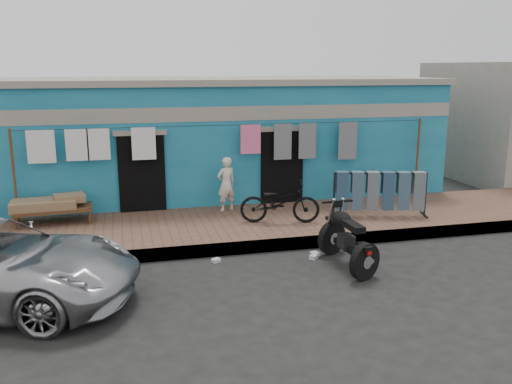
# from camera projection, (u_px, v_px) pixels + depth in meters

# --- Properties ---
(ground) EXTENTS (80.00, 80.00, 0.00)m
(ground) POSITION_uv_depth(u_px,v_px,m) (284.00, 281.00, 9.51)
(ground) COLOR black
(ground) RESTS_ON ground
(sidewalk) EXTENTS (28.00, 3.00, 0.25)m
(sidewalk) POSITION_uv_depth(u_px,v_px,m) (245.00, 226.00, 12.32)
(sidewalk) COLOR brown
(sidewalk) RESTS_ON ground
(curb) EXTENTS (28.00, 0.10, 0.25)m
(curb) POSITION_uv_depth(u_px,v_px,m) (261.00, 246.00, 10.95)
(curb) COLOR gray
(curb) RESTS_ON ground
(building) EXTENTS (12.20, 5.20, 3.36)m
(building) POSITION_uv_depth(u_px,v_px,m) (214.00, 137.00, 15.73)
(building) COLOR #186A8A
(building) RESTS_ON ground
(clothesline) EXTENTS (10.06, 0.06, 2.10)m
(clothesline) POSITION_uv_depth(u_px,v_px,m) (209.00, 147.00, 12.98)
(clothesline) COLOR brown
(clothesline) RESTS_ON sidewalk
(seated_person) EXTENTS (0.55, 0.45, 1.32)m
(seated_person) POSITION_uv_depth(u_px,v_px,m) (226.00, 184.00, 13.04)
(seated_person) COLOR beige
(seated_person) RESTS_ON sidewalk
(bicycle) EXTENTS (1.86, 1.05, 1.14)m
(bicycle) POSITION_uv_depth(u_px,v_px,m) (280.00, 198.00, 12.05)
(bicycle) COLOR black
(bicycle) RESTS_ON sidewalk
(motorcycle) EXTENTS (0.75, 1.82, 1.15)m
(motorcycle) POSITION_uv_depth(u_px,v_px,m) (348.00, 237.00, 10.09)
(motorcycle) COLOR black
(motorcycle) RESTS_ON ground
(charpoy) EXTENTS (1.85, 1.05, 0.59)m
(charpoy) POSITION_uv_depth(u_px,v_px,m) (53.00, 210.00, 12.08)
(charpoy) COLOR brown
(charpoy) RESTS_ON sidewalk
(jeans_rack) EXTENTS (2.47, 1.59, 1.08)m
(jeans_rack) POSITION_uv_depth(u_px,v_px,m) (380.00, 193.00, 12.64)
(jeans_rack) COLOR black
(jeans_rack) RESTS_ON sidewalk
(litter_a) EXTENTS (0.20, 0.18, 0.07)m
(litter_a) POSITION_uv_depth(u_px,v_px,m) (216.00, 260.00, 10.40)
(litter_a) COLOR silver
(litter_a) RESTS_ON ground
(litter_b) EXTENTS (0.20, 0.19, 0.08)m
(litter_b) POSITION_uv_depth(u_px,v_px,m) (314.00, 257.00, 10.57)
(litter_b) COLOR silver
(litter_b) RESTS_ON ground
(litter_c) EXTENTS (0.17, 0.20, 0.07)m
(litter_c) POSITION_uv_depth(u_px,v_px,m) (315.00, 254.00, 10.77)
(litter_c) COLOR silver
(litter_c) RESTS_ON ground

